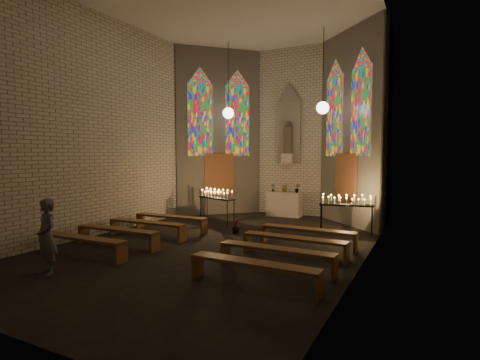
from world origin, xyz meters
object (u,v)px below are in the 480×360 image
Objects in this scene: aisle_flower_pot at (236,226)px; votive_stand_right at (346,202)px; votive_stand_left at (217,196)px; altar at (284,204)px; visitor at (47,237)px.

aisle_flower_pot is 3.63m from votive_stand_right.
votive_stand_right reaches higher than aisle_flower_pot.
votive_stand_right is (4.59, 0.36, -0.01)m from votive_stand_left.
aisle_flower_pot is (-0.23, -3.91, -0.27)m from altar.
visitor reaches higher than votive_stand_left.
aisle_flower_pot is at bearing -18.09° from votive_stand_left.
visitor is (-1.90, -9.40, 0.32)m from altar.
votive_stand_right is at bearing 24.22° from aisle_flower_pot.
visitor is at bearing -135.27° from votive_stand_right.
votive_stand_left reaches higher than altar.
votive_stand_left is at bearing 103.55° from visitor.
votive_stand_left is 4.60m from votive_stand_right.
altar reaches higher than aisle_flower_pot.
altar is 3.06× the size of aisle_flower_pot.
votive_stand_right reaches higher than altar.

